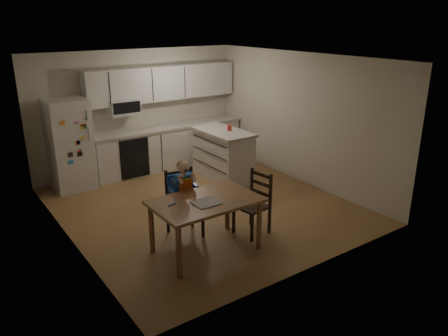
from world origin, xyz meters
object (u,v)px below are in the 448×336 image
at_px(chair_booster, 183,190).
at_px(dining_table, 205,207).
at_px(chair_side, 256,198).
at_px(kitchen_island, 223,154).
at_px(red_cup, 229,128).
at_px(refrigerator, 70,145).

bearing_deg(chair_booster, dining_table, -83.11).
relative_size(chair_booster, chair_side, 1.23).
xyz_separation_m(dining_table, chair_booster, (0.01, 0.62, 0.04)).
distance_m(dining_table, chair_side, 0.96).
bearing_deg(chair_side, kitchen_island, 149.32).
relative_size(red_cup, dining_table, 0.08).
bearing_deg(kitchen_island, red_cup, -45.17).
distance_m(red_cup, chair_booster, 2.51).
distance_m(refrigerator, chair_side, 3.84).
height_order(dining_table, chair_side, chair_side).
bearing_deg(chair_booster, refrigerator, 112.47).
distance_m(refrigerator, dining_table, 3.57).
bearing_deg(chair_side, red_cup, 146.39).
bearing_deg(chair_side, chair_booster, -128.60).
bearing_deg(red_cup, kitchen_island, 134.83).
bearing_deg(kitchen_island, dining_table, -129.55).
height_order(red_cup, chair_booster, chair_booster).
distance_m(kitchen_island, chair_booster, 2.48).
bearing_deg(kitchen_island, refrigerator, 154.83).
relative_size(dining_table, chair_booster, 1.23).
height_order(refrigerator, chair_booster, refrigerator).
xyz_separation_m(refrigerator, kitchen_island, (2.62, -1.23, -0.35)).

